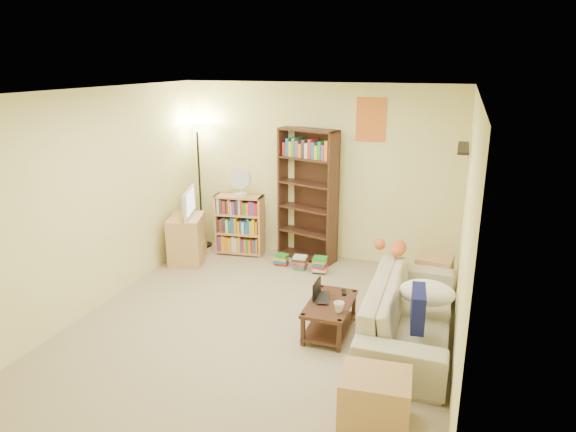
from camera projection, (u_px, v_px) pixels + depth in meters
The scene contains 19 objects.
room at pixel (260, 180), 5.17m from camera, with size 4.50×4.54×2.52m.
sofa at pixel (410, 312), 5.26m from camera, with size 0.82×2.10×0.61m, color #BFB89E.
navy_pillow at pixel (418, 308), 4.74m from camera, with size 0.40×0.12×0.36m, color #11164E.
cream_blanket at pixel (427, 293), 5.20m from camera, with size 0.56×0.40×0.24m, color white.
tabby_cat at pixel (395, 248), 5.96m from camera, with size 0.48×0.17×0.17m.
coffee_table at pixel (330, 314), 5.42m from camera, with size 0.45×0.79×0.35m.
laptop at pixel (327, 298), 5.44m from camera, with size 0.27×0.35×0.02m, color black.
laptop_screen at pixel (317, 289), 5.45m from camera, with size 0.01×0.26×0.18m, color white.
mug at pixel (339, 307), 5.16m from camera, with size 0.12×0.12×0.10m, color white.
tv_remote at pixel (344, 292), 5.58m from camera, with size 0.04×0.14×0.02m, color black.
tv_stand at pixel (187, 239), 7.33m from camera, with size 0.45×0.62×0.67m, color tan.
television at pixel (185, 203), 7.17m from camera, with size 0.29×0.69×0.40m, color black.
tall_bookshelf at pixel (308, 192), 7.23m from camera, with size 0.90×0.50×1.89m.
short_bookshelf at pixel (240, 225), 7.59m from camera, with size 0.73×0.35×0.90m.
desk_fan at pixel (240, 181), 7.34m from camera, with size 0.32×0.18×0.44m.
floor_lamp at pixel (198, 149), 7.60m from camera, with size 0.32×0.32×1.91m.
side_table at pixel (434, 274), 6.36m from camera, with size 0.42×0.42×0.48m, color #B57B58.
end_cabinet at pixel (375, 400), 4.02m from camera, with size 0.54×0.45×0.45m, color tan.
book_stacks at pixel (303, 263), 7.09m from camera, with size 0.78×0.25×0.23m.
Camera 1 is at (1.88, -4.69, 2.78)m, focal length 32.00 mm.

